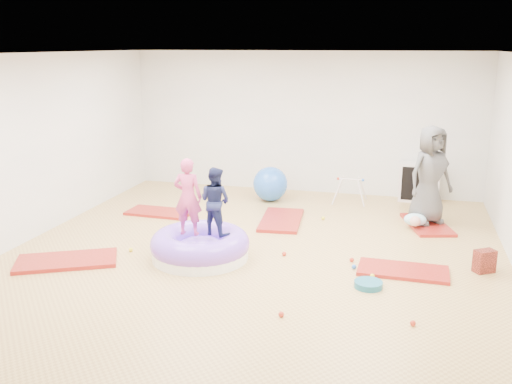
# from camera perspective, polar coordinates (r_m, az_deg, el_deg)

# --- Properties ---
(room) EXTENTS (7.01, 8.01, 2.81)m
(room) POSITION_cam_1_polar(r_m,az_deg,el_deg) (7.63, -0.58, 3.09)
(room) COLOR tan
(room) RESTS_ON ground
(gym_mat_front_left) EXTENTS (1.49, 1.20, 0.06)m
(gym_mat_front_left) POSITION_cam_1_polar(r_m,az_deg,el_deg) (8.32, -18.42, -6.55)
(gym_mat_front_left) COLOR #AC222E
(gym_mat_front_left) RESTS_ON ground
(gym_mat_mid_left) EXTENTS (1.16, 0.61, 0.05)m
(gym_mat_mid_left) POSITION_cam_1_polar(r_m,az_deg,el_deg) (10.27, -9.62, -2.01)
(gym_mat_mid_left) COLOR #AC222E
(gym_mat_mid_left) RESTS_ON ground
(gym_mat_center_back) EXTENTS (0.77, 1.36, 0.05)m
(gym_mat_center_back) POSITION_cam_1_polar(r_m,az_deg,el_deg) (9.68, 2.55, -2.82)
(gym_mat_center_back) COLOR #AC222E
(gym_mat_center_back) RESTS_ON ground
(gym_mat_right) EXTENTS (1.18, 0.61, 0.05)m
(gym_mat_right) POSITION_cam_1_polar(r_m,az_deg,el_deg) (7.83, 14.49, -7.62)
(gym_mat_right) COLOR #AC222E
(gym_mat_right) RESTS_ON ground
(gym_mat_rear_right) EXTENTS (0.90, 1.31, 0.05)m
(gym_mat_rear_right) POSITION_cam_1_polar(r_m,az_deg,el_deg) (9.86, 16.73, -3.14)
(gym_mat_rear_right) COLOR #AC222E
(gym_mat_rear_right) RESTS_ON ground
(inflatable_cushion) EXTENTS (1.39, 1.39, 0.44)m
(inflatable_cushion) POSITION_cam_1_polar(r_m,az_deg,el_deg) (8.05, -5.61, -5.46)
(inflatable_cushion) COLOR white
(inflatable_cushion) RESTS_ON ground
(child_pink) EXTENTS (0.41, 0.28, 1.08)m
(child_pink) POSITION_cam_1_polar(r_m,az_deg,el_deg) (7.85, -6.84, -0.12)
(child_pink) COLOR #C94175
(child_pink) RESTS_ON inflatable_cushion
(child_navy) EXTENTS (0.55, 0.49, 0.95)m
(child_navy) POSITION_cam_1_polar(r_m,az_deg,el_deg) (7.84, -4.12, -0.56)
(child_navy) COLOR #181E45
(child_navy) RESTS_ON inflatable_cushion
(adult_caregiver) EXTENTS (0.94, 0.89, 1.61)m
(adult_caregiver) POSITION_cam_1_polar(r_m,az_deg,el_deg) (9.70, 17.01, 1.65)
(adult_caregiver) COLOR #494949
(adult_caregiver) RESTS_ON gym_mat_rear_right
(infant) EXTENTS (0.36, 0.37, 0.21)m
(infant) POSITION_cam_1_polar(r_m,az_deg,el_deg) (9.59, 15.63, -2.71)
(infant) COLOR #AADEF1
(infant) RESTS_ON gym_mat_rear_right
(ball_pit_balls) EXTENTS (4.02, 3.75, 0.06)m
(ball_pit_balls) POSITION_cam_1_polar(r_m,az_deg,el_deg) (7.80, 4.21, -7.19)
(ball_pit_balls) COLOR yellow
(ball_pit_balls) RESTS_ON ground
(exercise_ball_blue) EXTENTS (0.66, 0.66, 0.66)m
(exercise_ball_blue) POSITION_cam_1_polar(r_m,az_deg,el_deg) (10.89, 1.44, 0.81)
(exercise_ball_blue) COLOR blue
(exercise_ball_blue) RESTS_ON ground
(exercise_ball_orange) EXTENTS (0.40, 0.40, 0.40)m
(exercise_ball_orange) POSITION_cam_1_polar(r_m,az_deg,el_deg) (11.25, 1.40, 0.57)
(exercise_ball_orange) COLOR #F85626
(exercise_ball_orange) RESTS_ON ground
(infant_play_gym) EXTENTS (0.62, 0.59, 0.48)m
(infant_play_gym) POSITION_cam_1_polar(r_m,az_deg,el_deg) (10.87, 9.39, 0.52)
(infant_play_gym) COLOR silver
(infant_play_gym) RESTS_ON ground
(cube_shelf) EXTENTS (0.74, 0.37, 0.74)m
(cube_shelf) POSITION_cam_1_polar(r_m,az_deg,el_deg) (11.30, 15.97, 0.96)
(cube_shelf) COLOR silver
(cube_shelf) RESTS_ON ground
(balance_disc) EXTENTS (0.35, 0.35, 0.08)m
(balance_disc) POSITION_cam_1_polar(r_m,az_deg,el_deg) (7.27, 11.17, -9.05)
(balance_disc) COLOR #1A617E
(balance_disc) RESTS_ON ground
(backpack) EXTENTS (0.31, 0.28, 0.30)m
(backpack) POSITION_cam_1_polar(r_m,az_deg,el_deg) (8.13, 21.88, -6.43)
(backpack) COLOR #BB3927
(backpack) RESTS_ON ground
(yellow_toy) EXTENTS (0.18, 0.18, 0.03)m
(yellow_toy) POSITION_cam_1_polar(r_m,az_deg,el_deg) (7.66, -5.48, -7.81)
(yellow_toy) COLOR yellow
(yellow_toy) RESTS_ON ground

